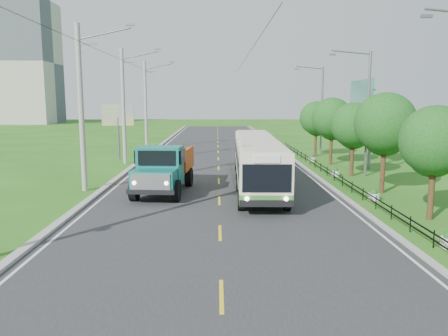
{
  "coord_description": "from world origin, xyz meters",
  "views": [
    {
      "loc": [
        -0.11,
        -17.62,
        5.43
      ],
      "look_at": [
        0.26,
        5.63,
        1.9
      ],
      "focal_mm": 35.0,
      "sensor_mm": 36.0,
      "label": 1
    }
  ],
  "objects_px": {
    "tree_fifth": "(332,120)",
    "bus": "(257,158)",
    "streetlight_mid": "(366,109)",
    "planter_mid": "(335,172)",
    "tree_back": "(316,120)",
    "streetlight_far": "(320,107)",
    "pole_near": "(82,108)",
    "pole_mid": "(124,106)",
    "billboard_right": "(362,103)",
    "billboard_left": "(118,119)",
    "dump_truck": "(164,166)",
    "tree_third": "(385,126)",
    "planter_far": "(312,158)",
    "tree_second": "(435,144)",
    "planter_near": "(374,195)",
    "pole_far": "(146,105)",
    "tree_fourth": "(354,127)"
  },
  "relations": [
    {
      "from": "tree_third",
      "to": "streetlight_mid",
      "type": "height_order",
      "value": "streetlight_mid"
    },
    {
      "from": "tree_fifth",
      "to": "pole_mid",
      "type": "bearing_deg",
      "value": 177.29
    },
    {
      "from": "tree_third",
      "to": "planter_near",
      "type": "distance_m",
      "value": 4.46
    },
    {
      "from": "pole_near",
      "to": "streetlight_far",
      "type": "height_order",
      "value": "pole_near"
    },
    {
      "from": "pole_mid",
      "to": "planter_mid",
      "type": "height_order",
      "value": "pole_mid"
    },
    {
      "from": "planter_near",
      "to": "billboard_left",
      "type": "relative_size",
      "value": 0.13
    },
    {
      "from": "tree_back",
      "to": "streetlight_far",
      "type": "bearing_deg",
      "value": 67.08
    },
    {
      "from": "streetlight_mid",
      "to": "tree_third",
      "type": "bearing_deg",
      "value": -97.64
    },
    {
      "from": "streetlight_mid",
      "to": "planter_mid",
      "type": "xyz_separation_m",
      "value": [
        -2.04,
        -0.0,
        -4.62
      ]
    },
    {
      "from": "tree_fourth",
      "to": "billboard_left",
      "type": "height_order",
      "value": "tree_fourth"
    },
    {
      "from": "billboard_right",
      "to": "billboard_left",
      "type": "bearing_deg",
      "value": 169.6
    },
    {
      "from": "tree_fifth",
      "to": "streetlight_far",
      "type": "bearing_deg",
      "value": 84.29
    },
    {
      "from": "planter_mid",
      "to": "dump_truck",
      "type": "bearing_deg",
      "value": -154.45
    },
    {
      "from": "dump_truck",
      "to": "pole_near",
      "type": "bearing_deg",
      "value": 177.4
    },
    {
      "from": "pole_mid",
      "to": "streetlight_far",
      "type": "bearing_deg",
      "value": 20.32
    },
    {
      "from": "tree_fourth",
      "to": "pole_mid",
      "type": "bearing_deg",
      "value": 159.26
    },
    {
      "from": "billboard_right",
      "to": "tree_fourth",
      "type": "bearing_deg",
      "value": -112.64
    },
    {
      "from": "pole_near",
      "to": "pole_mid",
      "type": "distance_m",
      "value": 12.0
    },
    {
      "from": "billboard_left",
      "to": "dump_truck",
      "type": "distance_m",
      "value": 17.02
    },
    {
      "from": "streetlight_far",
      "to": "dump_truck",
      "type": "relative_size",
      "value": 1.28
    },
    {
      "from": "tree_third",
      "to": "bus",
      "type": "relative_size",
      "value": 0.38
    },
    {
      "from": "pole_far",
      "to": "streetlight_mid",
      "type": "height_order",
      "value": "pole_far"
    },
    {
      "from": "tree_fourth",
      "to": "streetlight_far",
      "type": "relative_size",
      "value": 0.6
    },
    {
      "from": "streetlight_far",
      "to": "billboard_left",
      "type": "relative_size",
      "value": 1.74
    },
    {
      "from": "dump_truck",
      "to": "tree_second",
      "type": "bearing_deg",
      "value": -19.8
    },
    {
      "from": "pole_mid",
      "to": "planter_far",
      "type": "relative_size",
      "value": 14.93
    },
    {
      "from": "planter_near",
      "to": "billboard_right",
      "type": "xyz_separation_m",
      "value": [
        3.7,
        14.0,
        5.06
      ]
    },
    {
      "from": "pole_near",
      "to": "dump_truck",
      "type": "height_order",
      "value": "pole_near"
    },
    {
      "from": "pole_mid",
      "to": "tree_fifth",
      "type": "bearing_deg",
      "value": -2.71
    },
    {
      "from": "streetlight_far",
      "to": "planter_far",
      "type": "xyz_separation_m",
      "value": [
        -2.04,
        -6.0,
        -4.62
      ]
    },
    {
      "from": "billboard_right",
      "to": "streetlight_far",
      "type": "bearing_deg",
      "value": 101.71
    },
    {
      "from": "streetlight_mid",
      "to": "planter_far",
      "type": "relative_size",
      "value": 13.54
    },
    {
      "from": "planter_far",
      "to": "dump_truck",
      "type": "xyz_separation_m",
      "value": [
        -11.9,
        -13.69,
        1.35
      ]
    },
    {
      "from": "dump_truck",
      "to": "billboard_right",
      "type": "bearing_deg",
      "value": 42.17
    },
    {
      "from": "pole_near",
      "to": "pole_mid",
      "type": "xyz_separation_m",
      "value": [
        0.0,
        12.0,
        0.0
      ]
    },
    {
      "from": "pole_far",
      "to": "billboard_right",
      "type": "xyz_separation_m",
      "value": [
        20.56,
        -13.0,
        0.25
      ]
    },
    {
      "from": "tree_second",
      "to": "bus",
      "type": "height_order",
      "value": "tree_second"
    },
    {
      "from": "pole_far",
      "to": "tree_second",
      "type": "distance_m",
      "value": 35.82
    },
    {
      "from": "pole_near",
      "to": "streetlight_mid",
      "type": "distance_m",
      "value": 19.56
    },
    {
      "from": "tree_back",
      "to": "planter_far",
      "type": "height_order",
      "value": "tree_back"
    },
    {
      "from": "planter_far",
      "to": "bus",
      "type": "relative_size",
      "value": 0.04
    },
    {
      "from": "billboard_right",
      "to": "tree_second",
      "type": "bearing_deg",
      "value": -97.79
    },
    {
      "from": "pole_mid",
      "to": "billboard_right",
      "type": "height_order",
      "value": "pole_mid"
    },
    {
      "from": "pole_mid",
      "to": "planter_near",
      "type": "height_order",
      "value": "pole_mid"
    },
    {
      "from": "tree_fifth",
      "to": "bus",
      "type": "relative_size",
      "value": 0.36
    },
    {
      "from": "pole_mid",
      "to": "streetlight_mid",
      "type": "distance_m",
      "value": 20.16
    },
    {
      "from": "streetlight_mid",
      "to": "planter_mid",
      "type": "bearing_deg",
      "value": -180.0
    },
    {
      "from": "tree_fourth",
      "to": "tree_back",
      "type": "bearing_deg",
      "value": 90.0
    },
    {
      "from": "tree_back",
      "to": "bus",
      "type": "height_order",
      "value": "tree_back"
    },
    {
      "from": "pole_mid",
      "to": "tree_back",
      "type": "xyz_separation_m",
      "value": [
        18.12,
        5.14,
        -1.44
      ]
    }
  ]
}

